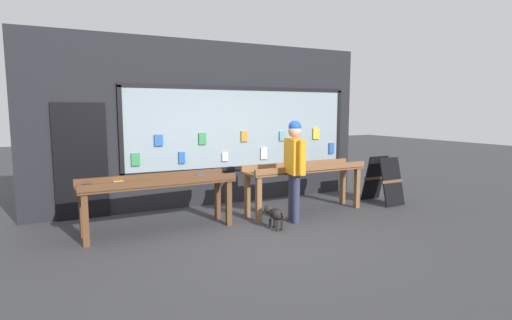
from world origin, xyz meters
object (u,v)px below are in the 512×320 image
person_browsing (294,162)px  sandwich_board_sign (383,180)px  display_table_left (159,187)px  display_table_right (305,173)px  small_dog (275,214)px

person_browsing → sandwich_board_sign: (2.47, 0.44, -0.56)m
display_table_left → person_browsing: bearing=-12.2°
display_table_right → sandwich_board_sign: size_ratio=2.55×
display_table_left → sandwich_board_sign: 4.73m
person_browsing → display_table_left: bearing=87.3°
display_table_right → person_browsing: size_ratio=1.39×
display_table_left → sandwich_board_sign: sandwich_board_sign is taller
small_dog → sandwich_board_sign: sandwich_board_sign is taller
display_table_left → person_browsing: (2.26, -0.49, 0.33)m
small_dog → person_browsing: bearing=-70.6°
person_browsing → small_dog: person_browsing is taller
display_table_left → small_dog: (1.75, -0.71, -0.48)m
display_table_left → display_table_right: bearing=0.0°
display_table_right → person_browsing: (-0.54, -0.49, 0.30)m
display_table_right → small_dog: 1.36m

